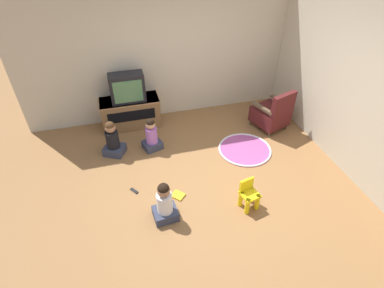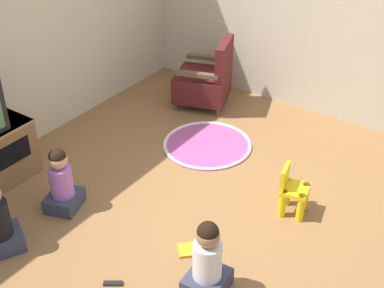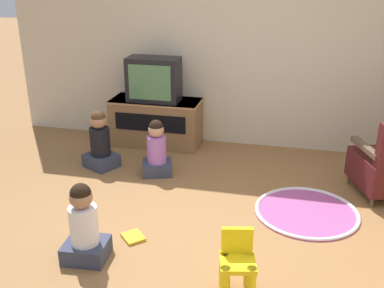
{
  "view_description": "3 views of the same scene",
  "coord_description": "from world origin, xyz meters",
  "px_view_note": "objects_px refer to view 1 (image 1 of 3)",
  "views": [
    {
      "loc": [
        -1.18,
        -3.23,
        3.48
      ],
      "look_at": [
        -0.23,
        0.25,
        0.66
      ],
      "focal_mm": 28.0,
      "sensor_mm": 36.0,
      "label": 1
    },
    {
      "loc": [
        -3.24,
        -2.02,
        3.16
      ],
      "look_at": [
        -0.03,
        0.21,
        0.66
      ],
      "focal_mm": 50.0,
      "sensor_mm": 36.0,
      "label": 2
    },
    {
      "loc": [
        0.68,
        -3.21,
        2.18
      ],
      "look_at": [
        -0.12,
        0.2,
        0.78
      ],
      "focal_mm": 42.0,
      "sensor_mm": 36.0,
      "label": 3
    }
  ],
  "objects_px": {
    "tv_cabinet": "(131,112)",
    "black_armchair": "(272,114)",
    "child_watching_center": "(152,136)",
    "child_watching_left": "(113,140)",
    "child_watching_right": "(165,204)",
    "book": "(178,195)",
    "remote_control": "(134,191)",
    "television": "(127,88)",
    "yellow_kid_chair": "(249,196)"
  },
  "relations": [
    {
      "from": "child_watching_left",
      "to": "child_watching_right",
      "type": "relative_size",
      "value": 1.03
    },
    {
      "from": "black_armchair",
      "to": "remote_control",
      "type": "xyz_separation_m",
      "value": [
        -2.86,
        -1.04,
        -0.32
      ]
    },
    {
      "from": "yellow_kid_chair",
      "to": "child_watching_right",
      "type": "distance_m",
      "value": 1.22
    },
    {
      "from": "child_watching_center",
      "to": "child_watching_left",
      "type": "bearing_deg",
      "value": 158.8
    },
    {
      "from": "tv_cabinet",
      "to": "television",
      "type": "xyz_separation_m",
      "value": [
        0.0,
        -0.04,
        0.56
      ]
    },
    {
      "from": "tv_cabinet",
      "to": "yellow_kid_chair",
      "type": "xyz_separation_m",
      "value": [
        1.41,
        -2.6,
        -0.1
      ]
    },
    {
      "from": "tv_cabinet",
      "to": "black_armchair",
      "type": "relative_size",
      "value": 1.35
    },
    {
      "from": "child_watching_right",
      "to": "book",
      "type": "bearing_deg",
      "value": 48.21
    },
    {
      "from": "child_watching_left",
      "to": "child_watching_center",
      "type": "relative_size",
      "value": 1.07
    },
    {
      "from": "child_watching_left",
      "to": "remote_control",
      "type": "bearing_deg",
      "value": -50.57
    },
    {
      "from": "remote_control",
      "to": "tv_cabinet",
      "type": "bearing_deg",
      "value": -40.44
    },
    {
      "from": "tv_cabinet",
      "to": "book",
      "type": "xyz_separation_m",
      "value": [
        0.46,
        -2.14,
        -0.3
      ]
    },
    {
      "from": "black_armchair",
      "to": "child_watching_right",
      "type": "relative_size",
      "value": 1.29
    },
    {
      "from": "black_armchair",
      "to": "remote_control",
      "type": "relative_size",
      "value": 5.75
    },
    {
      "from": "book",
      "to": "remote_control",
      "type": "relative_size",
      "value": 1.67
    },
    {
      "from": "tv_cabinet",
      "to": "child_watching_left",
      "type": "bearing_deg",
      "value": -116.21
    },
    {
      "from": "black_armchair",
      "to": "child_watching_left",
      "type": "bearing_deg",
      "value": -18.88
    },
    {
      "from": "yellow_kid_chair",
      "to": "remote_control",
      "type": "xyz_separation_m",
      "value": [
        -1.6,
        0.74,
        -0.2
      ]
    },
    {
      "from": "black_armchair",
      "to": "child_watching_right",
      "type": "distance_m",
      "value": 2.99
    },
    {
      "from": "tv_cabinet",
      "to": "book",
      "type": "relative_size",
      "value": 4.63
    },
    {
      "from": "television",
      "to": "remote_control",
      "type": "height_order",
      "value": "television"
    },
    {
      "from": "yellow_kid_chair",
      "to": "child_watching_right",
      "type": "xyz_separation_m",
      "value": [
        -1.22,
        0.12,
        0.08
      ]
    },
    {
      "from": "yellow_kid_chair",
      "to": "book",
      "type": "bearing_deg",
      "value": 141.6
    },
    {
      "from": "television",
      "to": "black_armchair",
      "type": "height_order",
      "value": "television"
    },
    {
      "from": "black_armchair",
      "to": "child_watching_center",
      "type": "relative_size",
      "value": 1.35
    },
    {
      "from": "child_watching_left",
      "to": "child_watching_center",
      "type": "height_order",
      "value": "child_watching_left"
    },
    {
      "from": "yellow_kid_chair",
      "to": "tv_cabinet",
      "type": "bearing_deg",
      "value": 105.93
    },
    {
      "from": "television",
      "to": "book",
      "type": "xyz_separation_m",
      "value": [
        0.46,
        -2.1,
        -0.86
      ]
    },
    {
      "from": "child_watching_left",
      "to": "book",
      "type": "height_order",
      "value": "child_watching_left"
    },
    {
      "from": "black_armchair",
      "to": "child_watching_right",
      "type": "height_order",
      "value": "black_armchair"
    },
    {
      "from": "child_watching_right",
      "to": "yellow_kid_chair",
      "type": "bearing_deg",
      "value": -9.97
    },
    {
      "from": "television",
      "to": "yellow_kid_chair",
      "type": "relative_size",
      "value": 1.36
    },
    {
      "from": "remote_control",
      "to": "child_watching_left",
      "type": "bearing_deg",
      "value": -22.66
    },
    {
      "from": "television",
      "to": "child_watching_center",
      "type": "xyz_separation_m",
      "value": [
        0.28,
        -0.81,
        -0.6
      ]
    },
    {
      "from": "child_watching_center",
      "to": "black_armchair",
      "type": "bearing_deg",
      "value": -17.76
    },
    {
      "from": "child_watching_center",
      "to": "remote_control",
      "type": "bearing_deg",
      "value": -133.2
    },
    {
      "from": "child_watching_center",
      "to": "child_watching_right",
      "type": "distance_m",
      "value": 1.63
    },
    {
      "from": "yellow_kid_chair",
      "to": "remote_control",
      "type": "relative_size",
      "value": 3.18
    },
    {
      "from": "child_watching_left",
      "to": "book",
      "type": "distance_m",
      "value": 1.6
    },
    {
      "from": "tv_cabinet",
      "to": "child_watching_center",
      "type": "xyz_separation_m",
      "value": [
        0.28,
        -0.86,
        -0.04
      ]
    },
    {
      "from": "tv_cabinet",
      "to": "remote_control",
      "type": "bearing_deg",
      "value": -95.67
    },
    {
      "from": "black_armchair",
      "to": "child_watching_right",
      "type": "xyz_separation_m",
      "value": [
        -2.49,
        -1.66,
        -0.04
      ]
    },
    {
      "from": "yellow_kid_chair",
      "to": "child_watching_left",
      "type": "distance_m",
      "value": 2.54
    },
    {
      "from": "television",
      "to": "remote_control",
      "type": "distance_m",
      "value": 2.02
    },
    {
      "from": "tv_cabinet",
      "to": "black_armchair",
      "type": "xyz_separation_m",
      "value": [
        2.68,
        -0.82,
        0.02
      ]
    },
    {
      "from": "child_watching_left",
      "to": "child_watching_center",
      "type": "distance_m",
      "value": 0.68
    },
    {
      "from": "yellow_kid_chair",
      "to": "child_watching_center",
      "type": "height_order",
      "value": "child_watching_center"
    },
    {
      "from": "child_watching_left",
      "to": "child_watching_right",
      "type": "distance_m",
      "value": 1.77
    },
    {
      "from": "yellow_kid_chair",
      "to": "child_watching_center",
      "type": "xyz_separation_m",
      "value": [
        -1.14,
        1.75,
        0.07
      ]
    },
    {
      "from": "child_watching_left",
      "to": "child_watching_right",
      "type": "xyz_separation_m",
      "value": [
        0.6,
        -1.66,
        -0.01
      ]
    }
  ]
}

